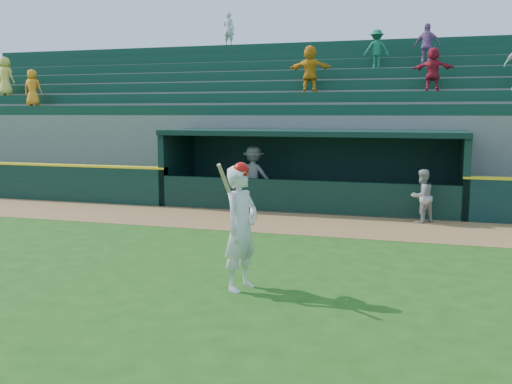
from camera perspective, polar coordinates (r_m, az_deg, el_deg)
ground at (r=11.10m, az=-2.38°, el=-7.76°), size 120.00×120.00×0.00m
warning_track at (r=15.69m, az=3.45°, el=-3.09°), size 40.00×3.00×0.01m
dugout_player_front at (r=16.20m, az=16.25°, el=-0.41°), size 0.90×0.90×1.48m
dugout_player_inside at (r=18.67m, az=-0.25°, el=1.65°), size 1.25×0.72×1.92m
dugout at (r=18.51m, az=5.67°, el=2.80°), size 9.40×2.80×2.46m
stands at (r=22.94m, az=7.90°, el=6.34°), size 34.50×6.25×7.40m
batter_at_plate at (r=9.66m, az=-1.50°, el=-3.51°), size 0.71×0.92×2.20m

